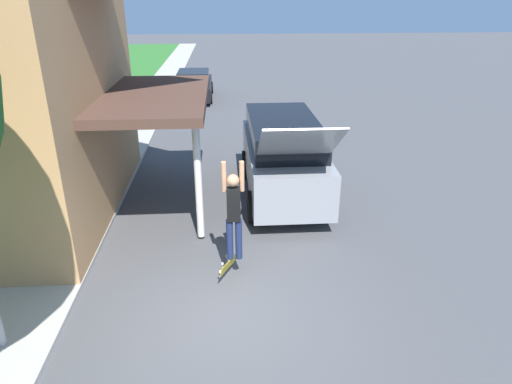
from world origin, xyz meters
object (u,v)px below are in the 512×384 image
Objects in this scene: skateboard at (229,264)px; suv_parked at (283,155)px; skateboarder at (234,210)px; car_down_street at (194,85)px.

suv_parked is at bearing 68.75° from skateboard.
car_down_street is at bearing 95.60° from skateboarder.
skateboarder is (-1.43, -3.94, 0.31)m from suv_parked.
suv_parked is 7.58× the size of skateboard.
suv_parked is 1.29× the size of car_down_street.
skateboard is (-1.54, -3.96, -0.82)m from suv_parked.
car_down_street is at bearing 95.22° from skateboard.
car_down_street is 2.21× the size of skateboarder.
skateboard is (-0.11, -0.02, -1.14)m from skateboarder.
skateboarder reaches higher than car_down_street.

